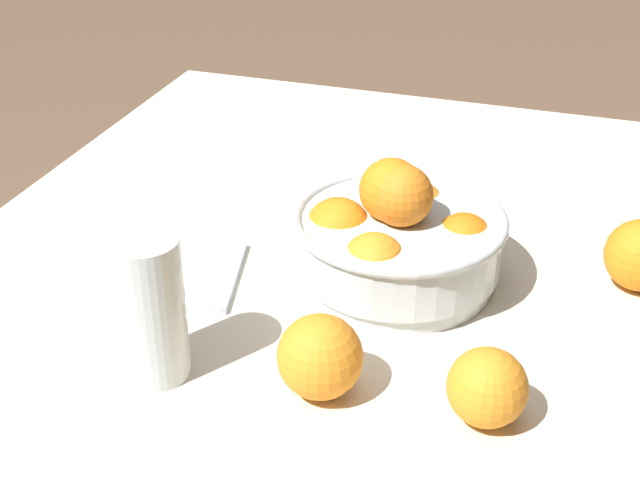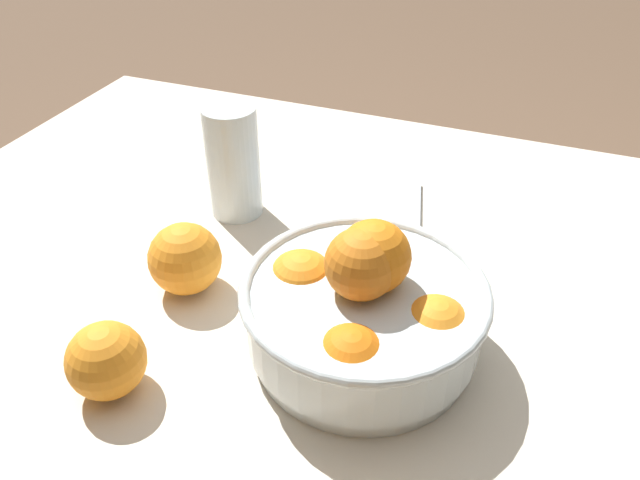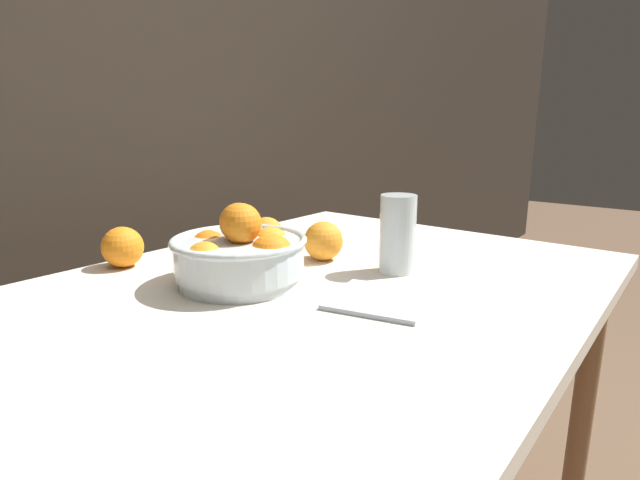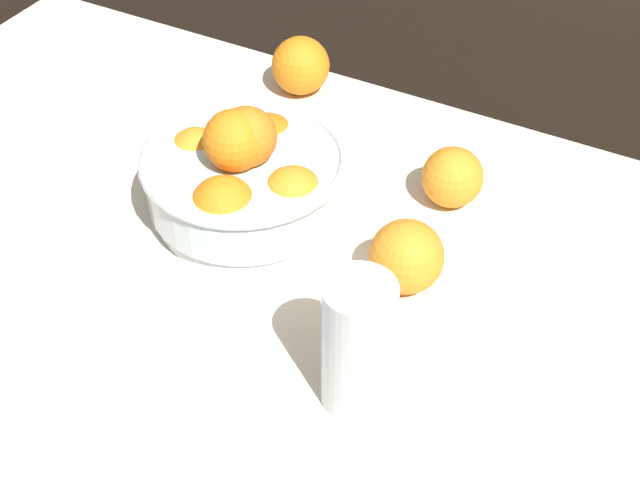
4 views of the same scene
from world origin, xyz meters
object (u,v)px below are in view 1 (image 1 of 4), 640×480
at_px(fruit_bowl, 396,238).
at_px(orange_loose_aside, 487,387).
at_px(juice_glass, 150,313).
at_px(orange_loose_near_bowl, 320,357).

distance_m(fruit_bowl, orange_loose_aside, 0.25).
bearing_deg(juice_glass, orange_loose_near_bowl, 97.46).
xyz_separation_m(fruit_bowl, orange_loose_near_bowl, (0.22, -0.02, -0.01)).
relative_size(fruit_bowl, orange_loose_near_bowl, 2.94).
bearing_deg(fruit_bowl, orange_loose_near_bowl, -5.33).
bearing_deg(orange_loose_near_bowl, orange_loose_aside, 93.34).
relative_size(juice_glass, orange_loose_aside, 2.03).
xyz_separation_m(juice_glass, orange_loose_aside, (-0.03, 0.33, -0.03)).
height_order(juice_glass, orange_loose_near_bowl, juice_glass).
xyz_separation_m(fruit_bowl, orange_loose_aside, (0.21, 0.14, -0.02)).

